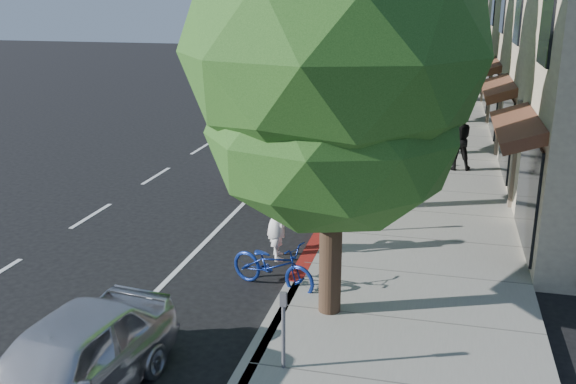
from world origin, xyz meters
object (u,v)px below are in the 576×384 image
(cyclist, at_px, (278,217))
(dark_suv_far, at_px, (389,82))
(pedestrian, at_px, (458,139))
(street_tree_4, at_px, (415,13))
(silver_suv, at_px, (288,144))
(street_tree_2, at_px, (395,29))
(dark_sedan, at_px, (366,112))
(street_tree_1, at_px, (376,33))
(street_tree_5, at_px, (420,16))
(street_tree_0, at_px, (335,58))
(white_pickup, at_px, (352,89))
(bicycle, at_px, (273,265))
(near_car_a, at_px, (65,366))
(street_tree_3, at_px, (408,12))

(cyclist, height_order, dark_suv_far, cyclist)
(pedestrian, bearing_deg, street_tree_4, -89.53)
(street_tree_4, height_order, pedestrian, street_tree_4)
(silver_suv, bearing_deg, street_tree_2, 33.24)
(silver_suv, bearing_deg, pedestrian, 5.87)
(silver_suv, distance_m, dark_sedan, 7.16)
(street_tree_4, bearing_deg, street_tree_1, -90.00)
(cyclist, relative_size, silver_suv, 0.28)
(street_tree_1, bearing_deg, street_tree_5, 90.00)
(street_tree_0, relative_size, dark_suv_far, 1.64)
(street_tree_5, bearing_deg, cyclist, -93.32)
(street_tree_5, xyz_separation_m, dark_suv_far, (-1.40, -3.00, -3.57))
(cyclist, bearing_deg, street_tree_0, -169.18)
(white_pickup, bearing_deg, street_tree_5, 63.23)
(white_pickup, bearing_deg, dark_suv_far, 64.84)
(bicycle, bearing_deg, dark_sedan, 20.42)
(near_car_a, height_order, pedestrian, pedestrian)
(street_tree_0, distance_m, pedestrian, 11.37)
(street_tree_3, distance_m, bicycle, 17.68)
(street_tree_0, bearing_deg, street_tree_1, 90.00)
(street_tree_3, xyz_separation_m, street_tree_4, (0.00, 6.00, -0.22))
(street_tree_1, distance_m, dark_sedan, 11.27)
(cyclist, height_order, dark_sedan, cyclist)
(dark_suv_far, bearing_deg, pedestrian, -77.35)
(street_tree_0, height_order, street_tree_3, street_tree_3)
(street_tree_2, xyz_separation_m, cyclist, (-1.60, -9.54, -3.54))
(street_tree_5, relative_size, bicycle, 3.67)
(street_tree_0, bearing_deg, street_tree_5, 90.00)
(street_tree_3, xyz_separation_m, dark_sedan, (-1.40, -1.50, -4.04))
(white_pickup, bearing_deg, bicycle, -89.58)
(street_tree_1, relative_size, bicycle, 3.92)
(street_tree_2, xyz_separation_m, dark_sedan, (-1.40, 4.50, -3.65))
(dark_sedan, bearing_deg, dark_suv_far, 89.34)
(street_tree_5, height_order, bicycle, street_tree_5)
(silver_suv, bearing_deg, dark_suv_far, 79.31)
(street_tree_3, bearing_deg, street_tree_5, 90.00)
(street_tree_2, relative_size, bicycle, 3.80)
(street_tree_2, bearing_deg, street_tree_1, -90.00)
(street_tree_0, relative_size, silver_suv, 1.14)
(dark_sedan, bearing_deg, near_car_a, -95.52)
(street_tree_2, relative_size, near_car_a, 1.81)
(pedestrian, bearing_deg, street_tree_2, -41.14)
(cyclist, distance_m, silver_suv, 7.25)
(street_tree_0, relative_size, street_tree_1, 1.02)
(street_tree_1, height_order, near_car_a, street_tree_1)
(cyclist, height_order, white_pickup, cyclist)
(street_tree_5, bearing_deg, near_car_a, -95.29)
(street_tree_0, height_order, silver_suv, street_tree_0)
(street_tree_5, xyz_separation_m, white_pickup, (-2.96, -7.00, -3.47))
(street_tree_5, relative_size, dark_sedan, 1.38)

